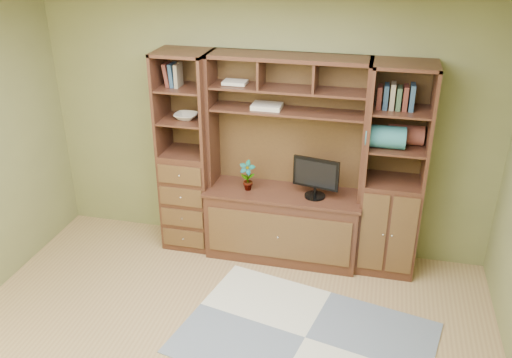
% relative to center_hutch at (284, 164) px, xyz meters
% --- Properties ---
extents(room, '(4.60, 4.10, 2.64)m').
position_rel_center_hutch_xyz_m(room, '(-0.24, -1.73, 0.28)').
color(room, tan).
rests_on(room, ground).
extents(center_hutch, '(1.54, 0.53, 2.05)m').
position_rel_center_hutch_xyz_m(center_hutch, '(0.00, 0.00, 0.00)').
color(center_hutch, '#442417').
rests_on(center_hutch, ground).
extents(left_tower, '(0.50, 0.45, 2.05)m').
position_rel_center_hutch_xyz_m(left_tower, '(-1.00, 0.04, 0.00)').
color(left_tower, '#442417').
rests_on(left_tower, ground).
extents(right_tower, '(0.55, 0.45, 2.05)m').
position_rel_center_hutch_xyz_m(right_tower, '(1.02, 0.04, 0.00)').
color(right_tower, '#442417').
rests_on(right_tower, ground).
extents(rug, '(2.25, 1.74, 0.01)m').
position_rel_center_hutch_xyz_m(rug, '(0.42, -1.19, -1.02)').
color(rug, '#A5AAAB').
rests_on(rug, ground).
extents(monitor, '(0.48, 0.29, 0.55)m').
position_rel_center_hutch_xyz_m(monitor, '(0.31, -0.03, -0.02)').
color(monitor, black).
rests_on(monitor, center_hutch).
extents(orchid, '(0.16, 0.11, 0.30)m').
position_rel_center_hutch_xyz_m(orchid, '(-0.36, -0.03, -0.14)').
color(orchid, '#965532').
rests_on(orchid, center_hutch).
extents(magazines, '(0.28, 0.20, 0.04)m').
position_rel_center_hutch_xyz_m(magazines, '(-0.19, 0.09, 0.54)').
color(magazines, beige).
rests_on(magazines, center_hutch).
extents(bowl, '(0.22, 0.22, 0.06)m').
position_rel_center_hutch_xyz_m(bowl, '(-0.99, 0.04, 0.39)').
color(bowl, silver).
rests_on(bowl, left_tower).
extents(blanket_teal, '(0.35, 0.20, 0.20)m').
position_rel_center_hutch_xyz_m(blanket_teal, '(0.91, -0.01, 0.37)').
color(blanket_teal, '#2E727A').
rests_on(blanket_teal, right_tower).
extents(blanket_red, '(0.32, 0.18, 0.18)m').
position_rel_center_hutch_xyz_m(blanket_red, '(1.09, 0.12, 0.35)').
color(blanket_red, brown).
rests_on(blanket_red, right_tower).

